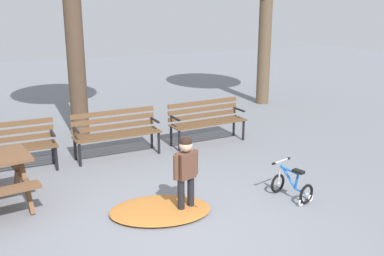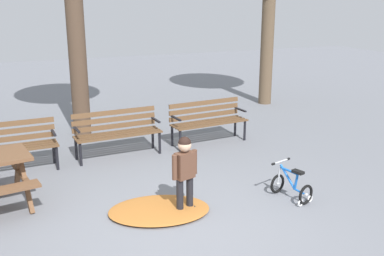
{
  "view_description": "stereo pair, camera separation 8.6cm",
  "coord_description": "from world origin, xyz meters",
  "px_view_note": "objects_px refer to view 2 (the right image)",
  "views": [
    {
      "loc": [
        -1.97,
        -4.72,
        2.84
      ],
      "look_at": [
        0.87,
        1.6,
        0.85
      ],
      "focal_mm": 42.07,
      "sensor_mm": 36.0,
      "label": 1
    },
    {
      "loc": [
        -1.89,
        -4.75,
        2.84
      ],
      "look_at": [
        0.87,
        1.6,
        0.85
      ],
      "focal_mm": 42.07,
      "sensor_mm": 36.0,
      "label": 2
    }
  ],
  "objects_px": {
    "park_bench_left": "(117,129)",
    "park_bench_far_left": "(7,143)",
    "child_standing": "(185,168)",
    "kids_bicycle": "(292,186)",
    "park_bench_right": "(208,118)"
  },
  "relations": [
    {
      "from": "park_bench_right",
      "to": "park_bench_far_left",
      "type": "bearing_deg",
      "value": -177.7
    },
    {
      "from": "child_standing",
      "to": "kids_bicycle",
      "type": "relative_size",
      "value": 1.74
    },
    {
      "from": "park_bench_right",
      "to": "child_standing",
      "type": "relative_size",
      "value": 1.51
    },
    {
      "from": "park_bench_left",
      "to": "kids_bicycle",
      "type": "relative_size",
      "value": 2.61
    },
    {
      "from": "park_bench_right",
      "to": "kids_bicycle",
      "type": "xyz_separation_m",
      "value": [
        -0.03,
        -2.96,
        -0.31
      ]
    },
    {
      "from": "kids_bicycle",
      "to": "child_standing",
      "type": "bearing_deg",
      "value": 171.15
    },
    {
      "from": "park_bench_left",
      "to": "park_bench_far_left",
      "type": "bearing_deg",
      "value": -177.29
    },
    {
      "from": "child_standing",
      "to": "park_bench_far_left",
      "type": "bearing_deg",
      "value": 130.17
    },
    {
      "from": "child_standing",
      "to": "kids_bicycle",
      "type": "distance_m",
      "value": 1.67
    },
    {
      "from": "park_bench_right",
      "to": "kids_bicycle",
      "type": "bearing_deg",
      "value": -90.67
    },
    {
      "from": "park_bench_left",
      "to": "kids_bicycle",
      "type": "bearing_deg",
      "value": -57.31
    },
    {
      "from": "park_bench_left",
      "to": "park_bench_right",
      "type": "relative_size",
      "value": 0.99
    },
    {
      "from": "park_bench_far_left",
      "to": "child_standing",
      "type": "height_order",
      "value": "child_standing"
    },
    {
      "from": "park_bench_left",
      "to": "child_standing",
      "type": "height_order",
      "value": "child_standing"
    },
    {
      "from": "park_bench_left",
      "to": "child_standing",
      "type": "xyz_separation_m",
      "value": [
        0.27,
        -2.65,
        0.13
      ]
    }
  ]
}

